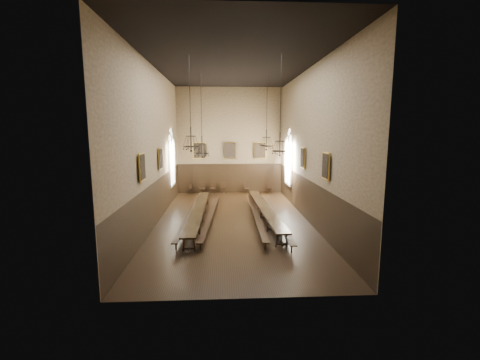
{
  "coord_description": "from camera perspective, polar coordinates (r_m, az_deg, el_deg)",
  "views": [
    {
      "loc": [
        -0.58,
        -18.66,
        5.39
      ],
      "look_at": [
        0.49,
        1.5,
        2.27
      ],
      "focal_mm": 24.0,
      "sensor_mm": 36.0,
      "label": 1
    }
  ],
  "objects": [
    {
      "name": "wall_left",
      "position": [
        19.09,
        -14.99,
        5.83
      ],
      "size": [
        0.02,
        18.0,
        9.0
      ],
      "primitive_type": "cube",
      "color": "#947C5B",
      "rests_on": "ground"
    },
    {
      "name": "chair_2",
      "position": [
        27.69,
        -4.93,
        -1.81
      ],
      "size": [
        0.51,
        0.51,
        1.01
      ],
      "rotation": [
        0.0,
        0.0,
        -0.14
      ],
      "color": "black",
      "rests_on": "floor"
    },
    {
      "name": "chandelier_back_left",
      "position": [
        20.76,
        -6.77,
        5.6
      ],
      "size": [
        0.91,
        0.91,
        5.23
      ],
      "color": "black",
      "rests_on": "ceiling"
    },
    {
      "name": "chandelier_front_left",
      "position": [
        16.33,
        -8.72,
        7.0
      ],
      "size": [
        0.81,
        0.81,
        4.55
      ],
      "color": "black",
      "rests_on": "ceiling"
    },
    {
      "name": "floor",
      "position": [
        19.43,
        -1.22,
        -7.34
      ],
      "size": [
        9.0,
        18.0,
        0.02
      ],
      "primitive_type": "cube",
      "color": "black",
      "rests_on": "ground"
    },
    {
      "name": "bench_right_inner",
      "position": [
        19.62,
        2.8,
        -6.23
      ],
      "size": [
        0.46,
        10.69,
        0.48
      ],
      "rotation": [
        0.0,
        0.0,
        -0.01
      ],
      "color": "black",
      "rests_on": "floor"
    },
    {
      "name": "chandelier_back_right",
      "position": [
        20.87,
        4.73,
        6.89
      ],
      "size": [
        0.86,
        0.86,
        4.76
      ],
      "color": "black",
      "rests_on": "ceiling"
    },
    {
      "name": "wall_right",
      "position": [
        19.36,
        12.28,
        5.96
      ],
      "size": [
        0.02,
        18.0,
        9.0
      ],
      "primitive_type": "cube",
      "color": "#947C5B",
      "rests_on": "ground"
    },
    {
      "name": "chair_5",
      "position": [
        27.76,
        1.23,
        -1.84
      ],
      "size": [
        0.48,
        0.48,
        0.87
      ],
      "rotation": [
        0.0,
        0.0,
        0.3
      ],
      "color": "black",
      "rests_on": "floor"
    },
    {
      "name": "table_left",
      "position": [
        19.25,
        -7.43,
        -6.3
      ],
      "size": [
        0.87,
        10.31,
        0.8
      ],
      "rotation": [
        0.0,
        0.0,
        -0.01
      ],
      "color": "black",
      "rests_on": "floor"
    },
    {
      "name": "chair_3",
      "position": [
        27.63,
        -2.88,
        -1.85
      ],
      "size": [
        0.45,
        0.45,
        0.96
      ],
      "rotation": [
        0.0,
        0.0,
        0.07
      ],
      "color": "black",
      "rests_on": "floor"
    },
    {
      "name": "table_right",
      "position": [
        19.67,
        4.41,
        -5.92
      ],
      "size": [
        1.15,
        10.31,
        0.8
      ],
      "rotation": [
        0.0,
        0.0,
        0.04
      ],
      "color": "black",
      "rests_on": "floor"
    },
    {
      "name": "chair_7",
      "position": [
        27.97,
        5.26,
        -1.8
      ],
      "size": [
        0.38,
        0.38,
        0.87
      ],
      "rotation": [
        0.0,
        0.0,
        -0.01
      ],
      "color": "black",
      "rests_on": "floor"
    },
    {
      "name": "wall_front",
      "position": [
        9.71,
        0.41,
        3.52
      ],
      "size": [
        9.0,
        0.02,
        9.0
      ],
      "primitive_type": "cube",
      "color": "#947C5B",
      "rests_on": "ground"
    },
    {
      "name": "wall_back",
      "position": [
        27.69,
        -1.85,
        6.95
      ],
      "size": [
        9.0,
        0.02,
        9.0
      ],
      "primitive_type": "cube",
      "color": "#947C5B",
      "rests_on": "ground"
    },
    {
      "name": "portrait_right_0",
      "position": [
        20.34,
        11.11,
        3.87
      ],
      "size": [
        0.12,
        1.0,
        1.3
      ],
      "color": "gold",
      "rests_on": "wall_right"
    },
    {
      "name": "bench_left_outer",
      "position": [
        19.56,
        -8.93,
        -6.42
      ],
      "size": [
        0.62,
        10.19,
        0.46
      ],
      "rotation": [
        0.0,
        0.0,
        -0.03
      ],
      "color": "black",
      "rests_on": "floor"
    },
    {
      "name": "window_left",
      "position": [
        24.54,
        -12.08,
        3.95
      ],
      "size": [
        0.2,
        2.2,
        4.6
      ],
      "primitive_type": null,
      "color": "white",
      "rests_on": "wall_left"
    },
    {
      "name": "portrait_back_2",
      "position": [
        27.77,
        3.56,
        5.3
      ],
      "size": [
        1.1,
        0.12,
        1.4
      ],
      "color": "gold",
      "rests_on": "wall_back"
    },
    {
      "name": "portrait_left_0",
      "position": [
        20.09,
        -13.96,
        3.71
      ],
      "size": [
        0.12,
        1.0,
        1.3
      ],
      "color": "gold",
      "rests_on": "wall_left"
    },
    {
      "name": "chair_0",
      "position": [
        27.84,
        -8.94,
        -1.93
      ],
      "size": [
        0.48,
        0.48,
        0.86
      ],
      "rotation": [
        0.0,
        0.0,
        -0.33
      ],
      "color": "black",
      "rests_on": "floor"
    },
    {
      "name": "portrait_back_1",
      "position": [
        27.6,
        -1.83,
        5.29
      ],
      "size": [
        1.1,
        0.12,
        1.4
      ],
      "color": "gold",
      "rests_on": "wall_back"
    },
    {
      "name": "wainscot_panelling",
      "position": [
        19.12,
        -1.23,
        -3.71
      ],
      "size": [
        9.0,
        18.0,
        2.5
      ],
      "primitive_type": null,
      "color": "black",
      "rests_on": "floor"
    },
    {
      "name": "bench_left_inner",
      "position": [
        19.26,
        -5.25,
        -6.63
      ],
      "size": [
        0.92,
        9.79,
        0.44
      ],
      "rotation": [
        0.0,
        0.0,
        -0.06
      ],
      "color": "black",
      "rests_on": "floor"
    },
    {
      "name": "portrait_left_1",
      "position": [
        15.72,
        -17.02,
        2.23
      ],
      "size": [
        0.12,
        1.0,
        1.3
      ],
      "color": "gold",
      "rests_on": "wall_left"
    },
    {
      "name": "window_right",
      "position": [
        24.75,
        8.67,
        4.09
      ],
      "size": [
        0.2,
        2.2,
        4.6
      ],
      "primitive_type": null,
      "color": "white",
      "rests_on": "wall_right"
    },
    {
      "name": "ceiling",
      "position": [
        19.01,
        -1.31,
        19.77
      ],
      "size": [
        9.0,
        18.0,
        0.02
      ],
      "primitive_type": "cube",
      "color": "black",
      "rests_on": "ground"
    },
    {
      "name": "portrait_back_0",
      "position": [
        27.66,
        -7.25,
        5.23
      ],
      "size": [
        1.1,
        0.12,
        1.4
      ],
      "color": "gold",
      "rests_on": "wall_back"
    },
    {
      "name": "chandelier_front_right",
      "position": [
        16.06,
        7.11,
        6.4
      ],
      "size": [
        0.76,
        0.76,
        4.76
      ],
      "color": "black",
      "rests_on": "ceiling"
    },
    {
      "name": "portrait_right_1",
      "position": [
        16.04,
        15.01,
        2.44
      ],
      "size": [
        0.12,
        1.0,
        1.3
      ],
      "color": "gold",
      "rests_on": "wall_right"
    },
    {
      "name": "bench_right_outer",
      "position": [
        19.35,
        6.24,
        -6.48
      ],
      "size": [
        0.45,
        10.74,
        0.48
      ],
      "rotation": [
        0.0,
        0.0,
        -0.01
      ],
      "color": "black",
      "rests_on": "floor"
    },
    {
      "name": "chair_1",
      "position": [
        27.74,
        -6.73,
        -1.83
      ],
      "size": [
        0.45,
        0.45,
        1.0
      ],
      "rotation": [
        0.0,
        0.0,
        -0.0
      ],
      "color": "black",
      "rests_on": "floor"
    }
  ]
}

